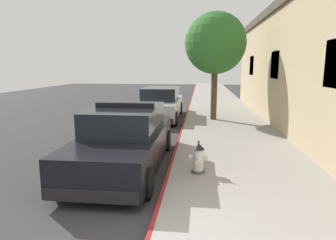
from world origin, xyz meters
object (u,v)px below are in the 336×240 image
(parked_car_silver_ahead, at_px, (161,104))
(fire_hydrant, at_px, (198,158))
(street_tree, at_px, (215,44))
(police_cruiser, at_px, (125,139))

(parked_car_silver_ahead, relative_size, fire_hydrant, 6.37)
(parked_car_silver_ahead, xyz_separation_m, street_tree, (2.59, -0.68, 2.85))
(parked_car_silver_ahead, bearing_deg, police_cruiser, -89.32)
(police_cruiser, bearing_deg, fire_hydrant, -16.76)
(police_cruiser, distance_m, fire_hydrant, 1.97)
(parked_car_silver_ahead, height_order, street_tree, street_tree)
(police_cruiser, height_order, fire_hydrant, police_cruiser)
(fire_hydrant, distance_m, street_tree, 7.80)
(police_cruiser, relative_size, fire_hydrant, 6.37)
(fire_hydrant, xyz_separation_m, street_tree, (0.63, 7.13, 3.10))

